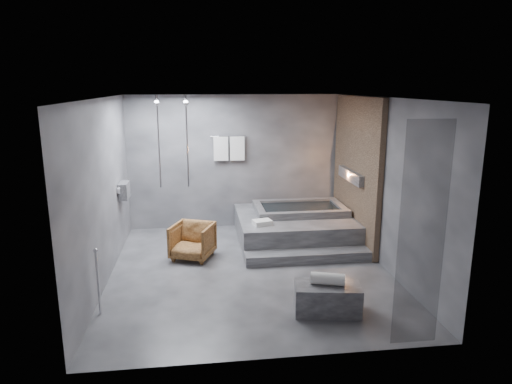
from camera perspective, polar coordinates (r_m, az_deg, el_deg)
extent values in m
plane|color=#303033|center=(7.65, -0.79, -9.78)|extent=(5.00, 5.00, 0.00)
cube|color=#515154|center=(7.04, -0.86, 11.68)|extent=(4.50, 5.00, 0.04)
cube|color=#3B3B41|center=(9.66, -2.51, 3.76)|extent=(4.50, 0.04, 2.80)
cube|color=#3B3B41|center=(4.83, 2.55, -6.04)|extent=(4.50, 0.04, 2.80)
cube|color=#3B3B41|center=(7.32, -18.61, -0.03)|extent=(0.04, 5.00, 2.80)
cube|color=#3B3B41|center=(7.79, 15.86, 0.95)|extent=(0.04, 5.00, 2.80)
cube|color=#A17E5E|center=(8.91, 12.39, 2.65)|extent=(0.10, 2.40, 2.78)
cube|color=#FF9938|center=(8.90, 11.87, 2.01)|extent=(0.14, 1.20, 0.20)
cube|color=gray|center=(8.71, -16.16, 0.18)|extent=(0.16, 0.42, 0.30)
imported|color=beige|center=(8.62, -16.17, -0.26)|extent=(0.08, 0.08, 0.21)
imported|color=beige|center=(8.82, -15.97, -0.13)|extent=(0.07, 0.07, 0.15)
cylinder|color=silver|center=(9.11, -8.62, 6.23)|extent=(0.04, 0.04, 1.80)
cylinder|color=silver|center=(9.14, -12.08, 6.11)|extent=(0.04, 0.04, 1.80)
cylinder|color=silver|center=(9.51, -3.42, 6.95)|extent=(0.75, 0.02, 0.02)
cube|color=white|center=(9.51, -4.42, 5.42)|extent=(0.30, 0.06, 0.50)
cube|color=white|center=(9.53, -2.37, 5.47)|extent=(0.30, 0.06, 0.50)
cylinder|color=silver|center=(6.47, -19.13, -10.68)|extent=(0.04, 0.04, 0.90)
cube|color=black|center=(5.41, 20.01, -5.27)|extent=(0.55, 0.01, 2.60)
cube|color=#363638|center=(9.07, 4.78, -4.39)|extent=(2.20, 2.00, 0.50)
cube|color=#363638|center=(8.04, 6.52, -8.01)|extent=(2.20, 0.36, 0.18)
cube|color=#343436|center=(6.37, 8.90, -12.98)|extent=(0.94, 0.61, 0.39)
imported|color=#482912|center=(8.14, -7.94, -6.09)|extent=(0.88, 0.89, 0.63)
cylinder|color=white|center=(6.26, 8.95, -10.68)|extent=(0.48, 0.29, 0.16)
cube|color=silver|center=(8.34, 0.79, -3.82)|extent=(0.37, 0.31, 0.09)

